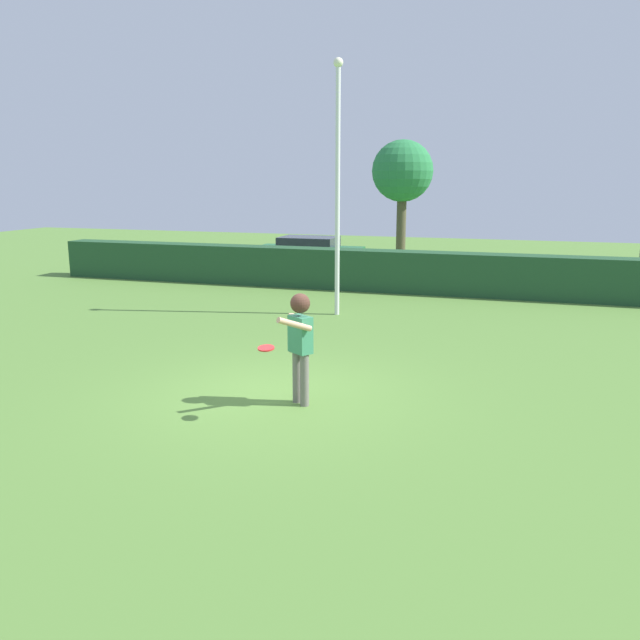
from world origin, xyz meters
TOP-DOWN VIEW (x-y plane):
  - ground_plane at (0.00, 0.00)m, footprint 60.00×60.00m
  - person at (0.52, -0.25)m, footprint 0.49×0.84m
  - frisbee at (0.30, -1.09)m, footprint 0.24×0.24m
  - lamppost at (-0.86, 6.56)m, footprint 0.24×0.24m
  - hedge_row at (0.00, 10.52)m, footprint 24.03×0.90m
  - parked_car_green at (-4.42, 14.80)m, footprint 4.22×1.84m
  - birch_tree at (-1.23, 17.33)m, footprint 2.50×2.50m

SIDE VIEW (x-z plane):
  - ground_plane at x=0.00m, z-range 0.00..0.00m
  - hedge_row at x=0.00m, z-range 0.00..1.28m
  - parked_car_green at x=-4.42m, z-range 0.06..1.31m
  - person at x=0.52m, z-range 0.22..1.99m
  - frisbee at x=0.30m, z-range 1.08..1.13m
  - lamppost at x=-0.86m, z-range 0.32..6.68m
  - birch_tree at x=-1.23m, z-range 1.21..6.26m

